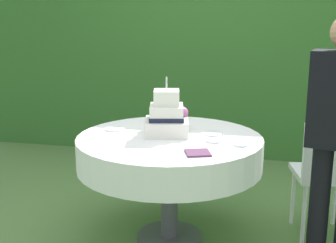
{
  "coord_description": "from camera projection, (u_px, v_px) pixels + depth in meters",
  "views": [
    {
      "loc": [
        0.66,
        -2.93,
        1.59
      ],
      "look_at": [
        -0.02,
        0.03,
        0.87
      ],
      "focal_mm": 47.91,
      "sensor_mm": 36.0,
      "label": 1
    }
  ],
  "objects": [
    {
      "name": "foliage_hedge",
      "position": [
        213.0,
        34.0,
        5.12
      ],
      "size": [
        5.46,
        0.5,
        2.77
      ],
      "primitive_type": "cube",
      "color": "#336628",
      "rests_on": "ground_plane"
    },
    {
      "name": "serving_plate_left",
      "position": [
        115.0,
        129.0,
        3.29
      ],
      "size": [
        0.15,
        0.15,
        0.01
      ],
      "primitive_type": "cylinder",
      "color": "white",
      "rests_on": "cake_table"
    },
    {
      "name": "wedding_cake",
      "position": [
        167.0,
        117.0,
        3.15
      ],
      "size": [
        0.36,
        0.36,
        0.41
      ],
      "color": "white",
      "rests_on": "cake_table"
    },
    {
      "name": "serving_plate_right",
      "position": [
        241.0,
        145.0,
        2.9
      ],
      "size": [
        0.1,
        0.1,
        0.01
      ],
      "primitive_type": "cylinder",
      "color": "white",
      "rests_on": "cake_table"
    },
    {
      "name": "ground_plane",
      "position": [
        169.0,
        237.0,
        3.29
      ],
      "size": [
        20.0,
        20.0,
        0.0
      ],
      "primitive_type": "plane",
      "color": "#547A3D"
    },
    {
      "name": "serving_plate_near",
      "position": [
        213.0,
        141.0,
        2.98
      ],
      "size": [
        0.1,
        0.1,
        0.01
      ],
      "primitive_type": "cylinder",
      "color": "white",
      "rests_on": "cake_table"
    },
    {
      "name": "serving_plate_far",
      "position": [
        212.0,
        133.0,
        3.17
      ],
      "size": [
        0.15,
        0.15,
        0.01
      ],
      "primitive_type": "cylinder",
      "color": "white",
      "rests_on": "cake_table"
    },
    {
      "name": "garden_chair",
      "position": [
        327.0,
        168.0,
        3.15
      ],
      "size": [
        0.47,
        0.47,
        0.89
      ],
      "color": "white",
      "rests_on": "ground_plane"
    },
    {
      "name": "napkin_stack",
      "position": [
        198.0,
        153.0,
        2.73
      ],
      "size": [
        0.19,
        0.19,
        0.01
      ],
      "primitive_type": "cube",
      "rotation": [
        0.0,
        0.0,
        0.34
      ],
      "color": "#603856",
      "rests_on": "cake_table"
    },
    {
      "name": "cake_table",
      "position": [
        169.0,
        152.0,
        3.14
      ],
      "size": [
        1.29,
        1.29,
        0.77
      ],
      "color": "#4C4C51",
      "rests_on": "ground_plane"
    }
  ]
}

